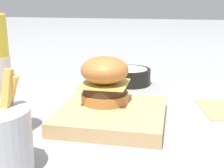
{
  "coord_description": "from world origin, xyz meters",
  "views": [
    {
      "loc": [
        0.57,
        0.1,
        0.24
      ],
      "look_at": [
        -0.0,
        -0.02,
        0.08
      ],
      "focal_mm": 50.0,
      "sensor_mm": 36.0,
      "label": 1
    }
  ],
  "objects": [
    {
      "name": "ground_plane",
      "position": [
        0.0,
        0.0,
        0.0
      ],
      "size": [
        6.0,
        6.0,
        0.0
      ],
      "primitive_type": "plane",
      "color": "gray"
    },
    {
      "name": "serving_board",
      "position": [
        -0.0,
        -0.02,
        0.01
      ],
      "size": [
        0.21,
        0.21,
        0.03
      ],
      "color": "tan",
      "rests_on": "ground_plane"
    },
    {
      "name": "burger",
      "position": [
        -0.04,
        -0.04,
        0.08
      ],
      "size": [
        0.1,
        0.1,
        0.1
      ],
      "color": "#AD6B33",
      "rests_on": "serving_board"
    },
    {
      "name": "side_bowl",
      "position": [
        -0.28,
        -0.02,
        0.02
      ],
      "size": [
        0.11,
        0.11,
        0.04
      ],
      "color": "black",
      "rests_on": "ground_plane"
    },
    {
      "name": "ketchup_puddle",
      "position": [
        -0.05,
        -0.25,
        0.0
      ],
      "size": [
        0.06,
        0.06,
        0.0
      ],
      "color": "#9E140F",
      "rests_on": "ground_plane"
    }
  ]
}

